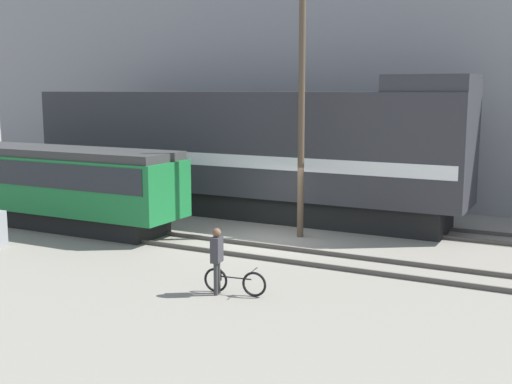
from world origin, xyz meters
name	(u,v)px	position (x,y,z in m)	size (l,w,h in m)	color
ground_plane	(267,240)	(0.00, 0.00, 0.00)	(120.00, 120.00, 0.00)	gray
track_near	(244,249)	(0.00, -1.72, 0.07)	(60.00, 1.51, 0.14)	#47423D
track_far	(309,219)	(0.00, 3.73, 0.07)	(60.00, 1.51, 0.14)	#47423D
building_backdrop	(370,80)	(0.00, 11.18, 5.66)	(44.85, 6.00, 11.32)	gray
freight_locomotive	(240,151)	(-3.14, 3.73, 2.68)	(18.84, 3.04, 5.71)	black
streetcar	(42,181)	(-8.86, -1.72, 1.74)	(12.06, 2.54, 3.04)	black
bicycle	(235,282)	(1.95, -5.76, 0.33)	(1.70, 0.44, 0.71)	black
person	(217,254)	(1.55, -5.97, 1.06)	(0.26, 0.39, 1.73)	#333333
utility_pole_left	(301,105)	(0.81, 1.00, 4.66)	(0.23, 0.23, 9.32)	#4C3D2D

